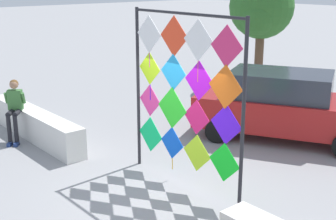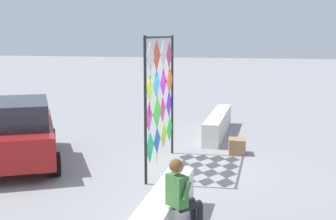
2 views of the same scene
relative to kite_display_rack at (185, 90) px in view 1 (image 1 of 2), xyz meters
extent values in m
plane|color=gray|center=(-0.13, -0.64, -2.03)|extent=(120.00, 120.00, 0.00)
cube|color=silver|center=(-4.75, -1.06, -1.64)|extent=(4.49, 0.53, 0.77)
cylinder|color=#232328|center=(-1.52, 0.00, -0.26)|extent=(0.07, 0.07, 3.54)
cylinder|color=#232328|center=(1.51, 0.00, -0.26)|extent=(0.07, 0.07, 3.54)
cylinder|color=#232328|center=(-0.01, 0.00, 1.46)|extent=(3.03, 0.06, 0.06)
cube|color=#0AD168|center=(-1.10, 0.01, -1.21)|extent=(0.80, 0.01, 0.80)
cube|color=blue|center=(-0.38, 0.00, -1.21)|extent=(0.70, 0.01, 0.70)
cylinder|color=gold|center=(-0.38, 0.01, -1.68)|extent=(0.02, 0.02, 0.25)
cube|color=#B3EB23|center=(0.37, 0.00, -1.21)|extent=(0.76, 0.01, 0.76)
cube|color=#11DA24|center=(1.11, -0.01, -1.18)|extent=(0.76, 0.01, 0.76)
cube|color=#EC338D|center=(-1.13, 0.02, -0.45)|extent=(0.70, 0.01, 0.70)
cube|color=#25D625|center=(-0.37, 0.00, -0.45)|extent=(0.87, 0.01, 0.87)
cylinder|color=#E416E5|center=(-0.37, 0.01, -1.06)|extent=(0.02, 0.02, 0.35)
cube|color=#DD1962|center=(0.33, 0.01, -0.49)|extent=(0.70, 0.01, 0.70)
cube|color=#5013F4|center=(1.11, 0.01, -0.45)|extent=(0.76, 0.01, 0.76)
cube|color=#B5EC19|center=(-1.10, 0.00, 0.26)|extent=(0.69, 0.01, 0.69)
cylinder|color=#4C16E5|center=(-1.10, 0.01, -0.26)|extent=(0.02, 0.02, 0.35)
cube|color=#22A6F2|center=(-0.36, 0.02, 0.29)|extent=(0.75, 0.01, 0.75)
cylinder|color=orange|center=(-0.36, 0.03, -0.25)|extent=(0.02, 0.02, 0.33)
cube|color=#B713DC|center=(0.39, 0.01, 0.24)|extent=(0.77, 0.01, 0.77)
cube|color=orange|center=(1.08, -0.02, 0.25)|extent=(0.81, 0.01, 0.81)
cube|color=white|center=(-1.09, -0.02, 0.99)|extent=(0.78, 0.01, 0.78)
cylinder|color=#E516E1|center=(-1.09, -0.01, 0.44)|extent=(0.02, 0.02, 0.31)
cube|color=#F63F1E|center=(-0.34, 0.02, 1.01)|extent=(0.81, 0.01, 0.81)
cylinder|color=#16C6E5|center=(-0.34, 0.03, 0.43)|extent=(0.02, 0.02, 0.35)
cube|color=white|center=(0.36, -0.01, 1.00)|extent=(0.78, 0.01, 0.78)
cylinder|color=orange|center=(0.36, 0.00, 0.42)|extent=(0.02, 0.02, 0.40)
cube|color=#D62964|center=(1.07, -0.01, 0.97)|extent=(0.75, 0.01, 0.75)
cylinder|color=black|center=(-4.65, -1.78, -1.64)|extent=(0.11, 0.11, 0.77)
cylinder|color=black|center=(-4.82, -1.64, -1.23)|extent=(0.41, 0.37, 0.13)
cube|color=navy|center=(-4.61, -1.82, -1.98)|extent=(0.25, 0.23, 0.09)
cylinder|color=black|center=(-4.55, -1.65, -1.64)|extent=(0.11, 0.11, 0.77)
cylinder|color=black|center=(-4.71, -1.51, -1.23)|extent=(0.41, 0.37, 0.13)
cube|color=navy|center=(-4.50, -1.69, -1.98)|extent=(0.25, 0.23, 0.09)
cube|color=#3D7538|center=(-4.92, -1.44, -0.94)|extent=(0.38, 0.40, 0.52)
sphere|color=#A37556|center=(-4.92, -1.44, -0.54)|extent=(0.22, 0.22, 0.22)
sphere|color=brown|center=(-4.94, -1.43, -0.53)|extent=(0.22, 0.22, 0.22)
cylinder|color=#3D7538|center=(-5.05, -1.63, -0.89)|extent=(0.19, 0.18, 0.31)
cylinder|color=#3D7538|center=(-4.77, -1.29, -0.89)|extent=(0.19, 0.18, 0.31)
cube|color=maroon|center=(-0.46, 4.02, -1.31)|extent=(4.98, 3.91, 0.82)
cube|color=#282D38|center=(-0.61, 3.94, -0.57)|extent=(3.08, 2.74, 0.66)
cylinder|color=black|center=(-2.30, 4.15, -1.72)|extent=(0.65, 0.50, 0.61)
cylinder|color=black|center=(-1.37, 2.42, -1.72)|extent=(0.65, 0.50, 0.61)
cylinder|color=brown|center=(-4.77, 8.21, -0.85)|extent=(0.33, 0.33, 2.37)
sphere|color=#2D6628|center=(-4.77, 8.21, 1.06)|extent=(2.42, 2.42, 2.42)
sphere|color=#2D6628|center=(-4.47, 7.69, 0.74)|extent=(1.38, 1.38, 1.38)
sphere|color=#2D6628|center=(-5.10, 8.43, 0.75)|extent=(1.50, 1.50, 1.50)
camera|label=1|loc=(6.55, -5.99, 2.12)|focal=49.94mm
camera|label=2|loc=(-11.96, -2.85, 1.53)|focal=49.91mm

